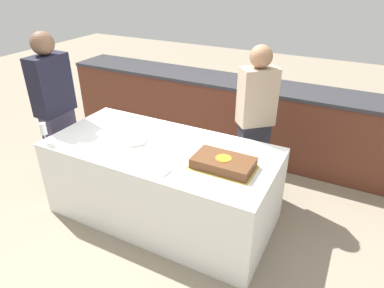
# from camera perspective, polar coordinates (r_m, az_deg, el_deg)

# --- Properties ---
(ground_plane) EXTENTS (14.00, 14.00, 0.00)m
(ground_plane) POSITION_cam_1_polar(r_m,az_deg,el_deg) (3.44, -4.70, -11.41)
(ground_plane) COLOR gray
(back_counter) EXTENTS (4.40, 0.58, 0.92)m
(back_counter) POSITION_cam_1_polar(r_m,az_deg,el_deg) (4.40, 5.79, 4.98)
(back_counter) COLOR #5B2D1E
(back_counter) RESTS_ON ground_plane
(dining_table) EXTENTS (2.05, 0.97, 0.75)m
(dining_table) POSITION_cam_1_polar(r_m,az_deg,el_deg) (3.21, -4.96, -6.26)
(dining_table) COLOR white
(dining_table) RESTS_ON ground_plane
(cake) EXTENTS (0.51, 0.32, 0.09)m
(cake) POSITION_cam_1_polar(r_m,az_deg,el_deg) (2.70, 5.24, -3.14)
(cake) COLOR gold
(cake) RESTS_ON dining_table
(plate_stack) EXTENTS (0.21, 0.21, 0.04)m
(plate_stack) POSITION_cam_1_polar(r_m,az_deg,el_deg) (3.11, -9.55, 0.69)
(plate_stack) COLOR white
(plate_stack) RESTS_ON dining_table
(wine_glass) EXTENTS (0.06, 0.06, 0.19)m
(wine_glass) POSITION_cam_1_polar(r_m,az_deg,el_deg) (3.28, -23.53, 2.25)
(wine_glass) COLOR white
(wine_glass) RESTS_ON dining_table
(side_plate_near_cake) EXTENTS (0.21, 0.21, 0.00)m
(side_plate_near_cake) POSITION_cam_1_polar(r_m,az_deg,el_deg) (2.99, 6.02, -0.64)
(side_plate_near_cake) COLOR white
(side_plate_near_cake) RESTS_ON dining_table
(utensil_pile) EXTENTS (0.15, 0.09, 0.02)m
(utensil_pile) POSITION_cam_1_polar(r_m,az_deg,el_deg) (2.66, -5.40, -4.40)
(utensil_pile) COLOR white
(utensil_pile) RESTS_ON dining_table
(person_cutting_cake) EXTENTS (0.38, 0.37, 1.56)m
(person_cutting_cake) POSITION_cam_1_polar(r_m,az_deg,el_deg) (3.34, 10.42, 3.44)
(person_cutting_cake) COLOR #282833
(person_cutting_cake) RESTS_ON ground_plane
(person_seated_left) EXTENTS (0.22, 0.39, 1.63)m
(person_seated_left) POSITION_cam_1_polar(r_m,az_deg,el_deg) (3.74, -21.73, 5.20)
(person_seated_left) COLOR #383347
(person_seated_left) RESTS_ON ground_plane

